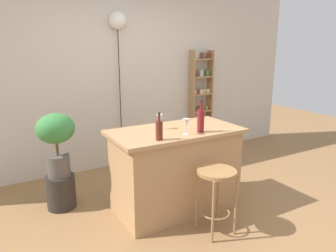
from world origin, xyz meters
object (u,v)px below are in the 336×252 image
Objects in this scene: bar_stool at (216,185)px; pendant_globe_light at (117,22)px; wine_glass_center at (160,118)px; bottle_sauce_amber at (159,130)px; potted_plant at (56,137)px; bottle_vinegar at (201,120)px; wine_glass_left at (186,123)px; spice_shelf at (201,102)px; plant_stool at (61,192)px.

bar_stool is 2.68m from pendant_globe_light.
wine_glass_center is 0.07× the size of pendant_globe_light.
bottle_sauce_amber is at bearing -99.99° from pendant_globe_light.
bottle_vinegar is (1.28, -0.86, 0.22)m from potted_plant.
wine_glass_left is at bearing 6.41° from bottle_sauce_amber.
bar_stool is at bearing -39.19° from bottle_sauce_amber.
wine_glass_left is at bearing -38.09° from potted_plant.
spice_shelf reaches higher than bar_stool.
bar_stool is at bearing -101.18° from bottle_vinegar.
plant_stool is 0.54× the size of potted_plant.
bottle_vinegar is (-1.22, -1.71, 0.18)m from spice_shelf.
plant_stool is at bearing 130.75° from bottle_sauce_amber.
spice_shelf is 10.42× the size of wine_glass_center.
wine_glass_center reaches higher than bar_stool.
bottle_vinegar is 0.15× the size of pendant_globe_light.
bottle_sauce_amber is 1.63× the size of wine_glass_left.
bottle_vinegar reaches higher than plant_stool.
bottle_sauce_amber reaches higher than bar_stool.
bar_stool is 0.91× the size of potted_plant.
bottle_vinegar is 2.06× the size of wine_glass_left.
bar_stool is 0.38× the size of spice_shelf.
pendant_globe_light is (0.32, 1.79, 1.08)m from bottle_sauce_amber.
potted_plant is (-1.20, 1.25, 0.34)m from bar_stool.
potted_plant is at bearing -161.29° from spice_shelf.
spice_shelf reaches higher than bottle_vinegar.
wine_glass_left is at bearing -67.52° from wine_glass_center.
plant_stool is 1.40m from wine_glass_center.
pendant_globe_light is at bearing 80.01° from bottle_sauce_amber.
bar_stool is at bearing -71.69° from wine_glass_center.
spice_shelf is 5.07× the size of bottle_vinegar.
bar_stool is 0.68m from bottle_vinegar.
wine_glass_center is at bearing -29.39° from plant_stool.
pendant_globe_light is at bearing 39.15° from plant_stool.
bottle_vinegar is (0.08, 0.39, 0.55)m from bar_stool.
pendant_globe_light is at bearing 178.32° from spice_shelf.
bottle_vinegar is at bearing 78.82° from bar_stool.
spice_shelf is at bearing 54.47° from bottle_vinegar.
wine_glass_center reaches higher than plant_stool.
spice_shelf is at bearing 42.35° from wine_glass_center.
spice_shelf is at bearing 18.71° from plant_stool.
potted_plant is 1.13m from wine_glass_center.
plant_stool is 0.64m from potted_plant.
potted_plant is at bearing -140.85° from pendant_globe_light.
pendant_globe_light is at bearing 39.15° from potted_plant.
wine_glass_center is (-0.31, 0.32, -0.01)m from bottle_vinegar.
pendant_globe_light is (-1.41, 0.04, 1.23)m from spice_shelf.
bar_stool reaches higher than plant_stool.
wine_glass_center is (0.97, -0.55, 0.84)m from plant_stool.
wine_glass_center is 1.79m from pendant_globe_light.
spice_shelf is 2.08m from wine_glass_center.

